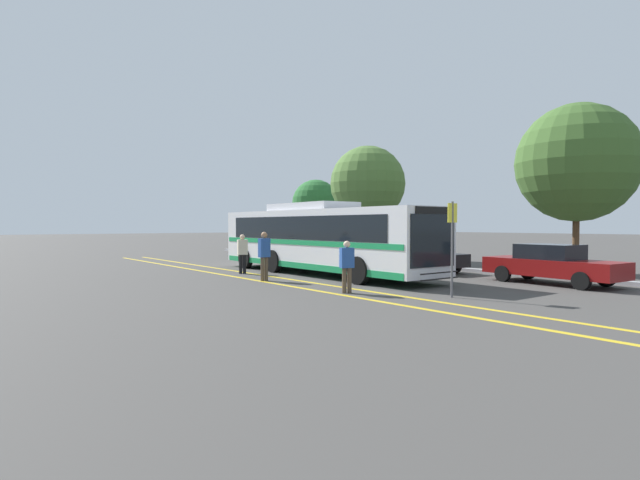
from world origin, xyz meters
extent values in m
plane|color=#423F3D|center=(0.00, 0.00, 0.00)|extent=(220.00, 220.00, 0.00)
cube|color=gold|center=(-1.08, -2.58, 0.00)|extent=(32.31, 0.20, 0.01)
cube|color=gold|center=(-1.08, -3.81, 0.00)|extent=(32.31, 0.20, 0.01)
cube|color=#99999E|center=(-1.08, 5.63, 0.07)|extent=(40.31, 0.36, 0.15)
cube|color=silver|center=(-1.08, -0.38, 1.53)|extent=(12.34, 2.62, 2.43)
cube|color=black|center=(-1.08, -0.38, 1.99)|extent=(10.62, 2.63, 0.96)
cube|color=#198C4C|center=(-1.08, -0.38, 1.39)|extent=(12.10, 2.65, 0.20)
cube|color=#198C4C|center=(-1.08, -0.38, 0.44)|extent=(12.10, 2.64, 0.24)
cube|color=black|center=(5.09, -0.46, 1.60)|extent=(0.07, 2.16, 1.75)
cube|color=black|center=(5.09, -0.46, 2.60)|extent=(0.06, 1.72, 0.24)
cube|color=silver|center=(-1.70, -0.38, 2.90)|extent=(4.33, 2.02, 0.32)
cube|color=black|center=(5.37, -0.47, 0.55)|extent=(0.06, 1.84, 0.04)
cube|color=black|center=(5.37, -0.47, 0.35)|extent=(0.06, 1.84, 0.04)
cylinder|color=black|center=(2.75, 0.74, 0.50)|extent=(1.00, 0.29, 1.00)
cylinder|color=black|center=(2.72, -1.61, 0.50)|extent=(1.00, 0.29, 1.00)
cylinder|color=black|center=(-2.91, 0.82, 0.50)|extent=(1.00, 0.29, 1.00)
cylinder|color=black|center=(-2.95, -1.54, 0.50)|extent=(1.00, 0.29, 1.00)
cylinder|color=black|center=(-5.50, 0.85, 0.50)|extent=(1.00, 0.29, 1.00)
cylinder|color=black|center=(-5.53, -1.50, 0.50)|extent=(1.00, 0.29, 1.00)
cube|color=silver|center=(-11.54, 4.13, 0.58)|extent=(4.42, 1.74, 0.57)
cube|color=black|center=(-11.43, 4.13, 1.14)|extent=(1.87, 1.50, 0.54)
cylinder|color=black|center=(-12.91, 3.35, 0.30)|extent=(0.60, 0.21, 0.60)
cylinder|color=black|center=(-12.89, 4.95, 0.30)|extent=(0.60, 0.21, 0.60)
cylinder|color=black|center=(-10.18, 3.31, 0.30)|extent=(0.60, 0.21, 0.60)
cylinder|color=black|center=(-10.16, 4.91, 0.30)|extent=(0.60, 0.21, 0.60)
cube|color=silver|center=(-5.00, 3.67, 0.67)|extent=(4.68, 1.77, 0.75)
cube|color=black|center=(-4.89, 3.67, 1.31)|extent=(1.99, 1.51, 0.52)
cylinder|color=black|center=(-6.42, 2.84, 0.30)|extent=(0.60, 0.21, 0.60)
cylinder|color=black|center=(-6.46, 4.42, 0.30)|extent=(0.60, 0.21, 0.60)
cylinder|color=black|center=(-3.54, 2.91, 0.30)|extent=(0.60, 0.21, 0.60)
cylinder|color=black|center=(-3.58, 4.49, 0.30)|extent=(0.60, 0.21, 0.60)
cube|color=black|center=(0.76, 3.92, 0.58)|extent=(4.50, 2.08, 0.57)
cube|color=black|center=(0.65, 3.93, 1.15)|extent=(1.96, 1.66, 0.57)
cylinder|color=black|center=(2.18, 4.62, 0.30)|extent=(0.61, 0.25, 0.60)
cylinder|color=black|center=(2.04, 2.99, 0.30)|extent=(0.61, 0.25, 0.60)
cylinder|color=black|center=(-0.53, 4.85, 0.30)|extent=(0.61, 0.25, 0.60)
cylinder|color=black|center=(-0.66, 3.22, 0.30)|extent=(0.61, 0.25, 0.60)
cube|color=maroon|center=(6.88, 3.93, 0.60)|extent=(4.87, 2.00, 0.59)
cube|color=black|center=(6.76, 3.94, 1.16)|extent=(2.10, 1.60, 0.53)
cylinder|color=black|center=(8.41, 4.60, 0.30)|extent=(0.61, 0.24, 0.60)
cylinder|color=black|center=(8.29, 3.04, 0.30)|extent=(0.61, 0.24, 0.60)
cylinder|color=black|center=(5.46, 4.82, 0.30)|extent=(0.61, 0.24, 0.60)
cylinder|color=black|center=(5.35, 3.25, 0.30)|extent=(0.61, 0.24, 0.60)
cylinder|color=black|center=(-3.28, -2.83, 0.41)|extent=(0.14, 0.14, 0.83)
cylinder|color=black|center=(-3.33, -3.00, 0.41)|extent=(0.14, 0.14, 0.83)
cube|color=beige|center=(-3.31, -2.91, 1.15)|extent=(0.32, 0.46, 0.65)
sphere|color=beige|center=(-3.31, -2.91, 1.59)|extent=(0.22, 0.22, 0.22)
cylinder|color=brown|center=(-0.34, -3.72, 0.45)|extent=(0.14, 0.14, 0.90)
cylinder|color=brown|center=(-0.34, -3.55, 0.45)|extent=(0.14, 0.14, 0.90)
cube|color=#264C99|center=(-0.34, -3.63, 1.25)|extent=(0.23, 0.42, 0.71)
sphere|color=#9E704C|center=(-0.34, -3.63, 1.73)|extent=(0.24, 0.24, 0.24)
cylinder|color=brown|center=(4.11, -3.49, 0.39)|extent=(0.14, 0.14, 0.79)
cylinder|color=brown|center=(4.17, -3.33, 0.39)|extent=(0.14, 0.14, 0.79)
cube|color=#264C99|center=(4.14, -3.41, 1.10)|extent=(0.34, 0.47, 0.62)
sphere|color=beige|center=(4.14, -3.41, 1.51)|extent=(0.21, 0.21, 0.21)
cylinder|color=#59595E|center=(6.72, -1.61, 1.40)|extent=(0.07, 0.07, 2.79)
cube|color=yellow|center=(6.72, -1.61, 2.46)|extent=(0.04, 0.40, 0.56)
cylinder|color=#513823|center=(-6.28, 7.34, 1.46)|extent=(0.28, 0.28, 2.92)
sphere|color=#4C7033|center=(-6.28, 7.34, 4.62)|extent=(4.53, 4.53, 4.53)
cylinder|color=#513823|center=(-14.30, 9.54, 1.20)|extent=(0.28, 0.28, 2.41)
sphere|color=#28662D|center=(-14.30, 9.54, 3.76)|extent=(3.60, 3.60, 3.60)
cylinder|color=#513823|center=(5.52, 8.61, 1.45)|extent=(0.28, 0.28, 2.89)
sphere|color=#3D6028|center=(5.52, 8.61, 4.81)|extent=(5.11, 5.11, 5.11)
camera|label=1|loc=(15.75, -13.54, 2.11)|focal=28.00mm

